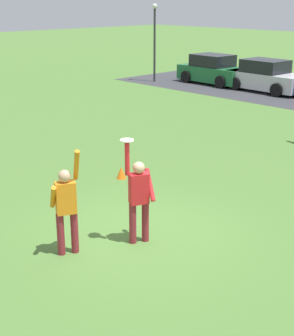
{
  "coord_description": "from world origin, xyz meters",
  "views": [
    {
      "loc": [
        6.86,
        -6.33,
        4.56
      ],
      "look_at": [
        -0.0,
        0.23,
        1.35
      ],
      "focal_mm": 53.96,
      "sensor_mm": 36.0,
      "label": 1
    }
  ],
  "objects": [
    {
      "name": "person_catcher",
      "position": [
        0.28,
        -0.26,
        0.98
      ],
      "size": [
        0.5,
        0.59,
        2.08
      ],
      "rotation": [
        0.0,
        0.0,
        -1.99
      ],
      "color": "maroon",
      "rests_on": "ground_plane"
    },
    {
      "name": "frisbee_disc",
      "position": [
        0.19,
        -0.46,
        2.09
      ],
      "size": [
        0.25,
        0.25,
        0.02
      ],
      "primitive_type": "cylinder",
      "color": "white",
      "rests_on": "person_catcher"
    },
    {
      "name": "parked_car_silver",
      "position": [
        -7.61,
        15.93,
        0.73
      ],
      "size": [
        4.17,
        2.17,
        1.59
      ],
      "rotation": [
        0.0,
        0.0,
        -0.04
      ],
      "color": "#BCBCC1",
      "rests_on": "ground_plane"
    },
    {
      "name": "parked_car_green",
      "position": [
        -11.0,
        15.9,
        0.73
      ],
      "size": [
        4.17,
        2.17,
        1.59
      ],
      "rotation": [
        0.0,
        0.0,
        -0.04
      ],
      "color": "#1E6633",
      "rests_on": "ground_plane"
    },
    {
      "name": "lamppost_by_lot",
      "position": [
        -13.82,
        14.04,
        2.59
      ],
      "size": [
        0.28,
        0.28,
        4.26
      ],
      "color": "#2D2D33",
      "rests_on": "ground_plane"
    },
    {
      "name": "person_defender",
      "position": [
        -0.29,
        -1.53,
        0.98
      ],
      "size": [
        0.59,
        0.65,
        2.04
      ],
      "rotation": [
        0.0,
        0.0,
        1.15
      ],
      "color": "maroon",
      "rests_on": "ground_plane"
    },
    {
      "name": "ground_plane",
      "position": [
        0.0,
        0.0,
        0.0
      ],
      "size": [
        120.0,
        120.0,
        0.0
      ],
      "primitive_type": "plane",
      "color": "#4C7533"
    },
    {
      "name": "field_cone_orange",
      "position": [
        -2.73,
        1.9,
        0.16
      ],
      "size": [
        0.26,
        0.26,
        0.32
      ],
      "primitive_type": "cone",
      "color": "orange",
      "rests_on": "ground_plane"
    }
  ]
}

